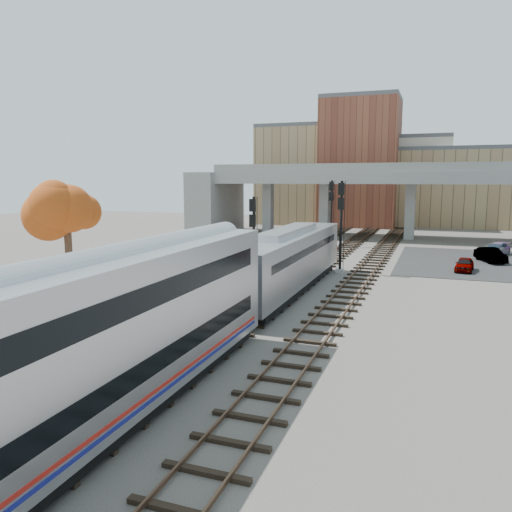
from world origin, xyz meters
The scene contains 16 objects.
ground centered at (0.00, 0.00, 0.00)m, with size 160.00×160.00×0.00m, color #47423D.
platform centered at (-7.25, 0.00, 0.17)m, with size 4.50×60.00×0.35m, color #9E9E99.
yellow_strip centered at (-5.35, 0.00, 0.35)m, with size 0.70×60.00×0.01m, color yellow.
tracks centered at (0.93, 12.50, 0.08)m, with size 10.70×95.00×0.25m.
overpass centered at (4.92, 45.00, 5.81)m, with size 54.00×12.00×9.50m.
buildings_far centered at (1.26, 66.57, 7.88)m, with size 43.00×21.00×20.60m.
parking_lot centered at (14.00, 28.00, 0.02)m, with size 14.00×18.00×0.04m, color black.
locomotive centered at (1.00, 10.57, 2.28)m, with size 3.02×19.05×4.10m.
coach centered at (1.00, -12.03, 2.80)m, with size 3.03×25.00×5.00m.
signal_mast_near centered at (-1.10, 9.59, 3.07)m, with size 0.60×0.64×6.44m.
signal_mast_mid centered at (3.00, 18.81, 3.77)m, with size 0.60×0.64×7.44m.
signal_mast_far centered at (-1.10, 35.13, 3.77)m, with size 0.60×0.64×7.45m.
tree centered at (-10.35, 2.72, 5.96)m, with size 3.60×3.60×8.03m.
car_a centered at (12.60, 22.89, 0.61)m, with size 1.34×3.33×1.13m, color #99999E.
car_b centered at (15.05, 28.62, 0.70)m, with size 1.40×4.01×1.32m, color #99999E.
car_c centered at (16.00, 33.46, 0.65)m, with size 1.70×4.19×1.22m, color #99999E.
Camera 1 is at (10.27, -21.16, 7.56)m, focal length 35.00 mm.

